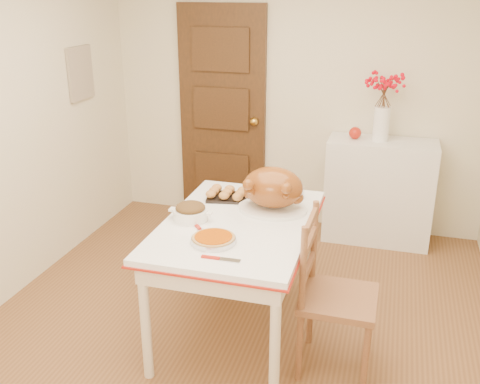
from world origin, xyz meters
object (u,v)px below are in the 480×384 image
(turkey_platter, at_px, (273,190))
(pumpkin_pie, at_px, (213,238))
(sideboard, at_px, (379,191))
(chair_oak, at_px, (339,295))
(kitchen_table, at_px, (238,278))

(turkey_platter, distance_m, pumpkin_pie, 0.62)
(turkey_platter, bearing_deg, sideboard, 85.04)
(chair_oak, height_order, turkey_platter, turkey_platter)
(chair_oak, bearing_deg, kitchen_table, 74.76)
(kitchen_table, height_order, chair_oak, chair_oak)
(chair_oak, distance_m, pumpkin_pie, 0.81)
(sideboard, xyz_separation_m, chair_oak, (-0.14, -1.92, 0.03))
(kitchen_table, distance_m, turkey_platter, 0.62)
(sideboard, xyz_separation_m, kitchen_table, (-0.82, -1.73, -0.06))
(kitchen_table, relative_size, turkey_platter, 2.94)
(kitchen_table, xyz_separation_m, chair_oak, (0.68, -0.19, 0.09))
(kitchen_table, distance_m, chair_oak, 0.71)
(chair_oak, distance_m, turkey_platter, 0.80)
(sideboard, relative_size, turkey_platter, 2.03)
(chair_oak, bearing_deg, sideboard, -3.75)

